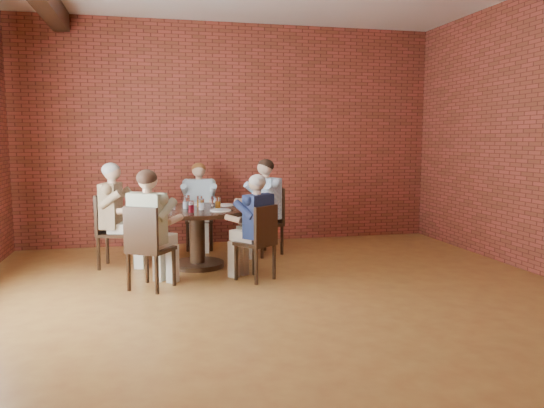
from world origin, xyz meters
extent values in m
plane|color=olive|center=(0.00, 0.00, 0.00)|extent=(7.00, 7.00, 0.00)
plane|color=maroon|center=(0.00, 3.50, 1.70)|extent=(7.00, 0.00, 7.00)
cylinder|color=black|center=(-0.72, 1.92, 0.03)|extent=(0.67, 0.67, 0.06)
cylinder|color=black|center=(-0.72, 1.92, 0.35)|extent=(0.19, 0.19, 0.64)
cylinder|color=#331F12|center=(-0.72, 1.92, 0.72)|extent=(1.34, 1.34, 0.05)
cube|color=black|center=(0.26, 2.45, 0.43)|extent=(0.59, 0.59, 0.04)
cube|color=black|center=(0.43, 2.54, 0.70)|extent=(0.24, 0.40, 0.49)
cylinder|color=black|center=(0.01, 2.52, 0.21)|extent=(0.04, 0.04, 0.41)
cylinder|color=black|center=(0.19, 2.20, 0.21)|extent=(0.04, 0.04, 0.41)
cylinder|color=black|center=(0.33, 2.70, 0.21)|extent=(0.04, 0.04, 0.41)
cylinder|color=black|center=(0.51, 2.37, 0.21)|extent=(0.04, 0.04, 0.41)
cube|color=black|center=(-0.59, 3.03, 0.43)|extent=(0.44, 0.44, 0.04)
cube|color=black|center=(-0.57, 3.20, 0.68)|extent=(0.40, 0.09, 0.46)
cylinder|color=black|center=(-0.77, 2.88, 0.21)|extent=(0.04, 0.04, 0.41)
cylinder|color=black|center=(-0.44, 2.84, 0.21)|extent=(0.04, 0.04, 0.41)
cylinder|color=black|center=(-0.73, 3.21, 0.21)|extent=(0.04, 0.04, 0.41)
cylinder|color=black|center=(-0.40, 3.17, 0.21)|extent=(0.04, 0.04, 0.41)
cube|color=black|center=(-1.72, 2.14, 0.43)|extent=(0.50, 0.50, 0.04)
cube|color=black|center=(-1.90, 2.18, 0.69)|extent=(0.13, 0.42, 0.48)
cylinder|color=black|center=(-1.58, 1.92, 0.21)|extent=(0.04, 0.04, 0.41)
cylinder|color=black|center=(-1.50, 2.28, 0.21)|extent=(0.04, 0.04, 0.41)
cylinder|color=black|center=(-1.93, 2.00, 0.21)|extent=(0.04, 0.04, 0.41)
cylinder|color=black|center=(-1.86, 2.35, 0.21)|extent=(0.04, 0.04, 0.41)
cube|color=black|center=(-1.29, 1.03, 0.43)|extent=(0.57, 0.57, 0.04)
cube|color=black|center=(-1.39, 0.88, 0.68)|extent=(0.37, 0.26, 0.47)
cylinder|color=black|center=(-1.05, 1.08, 0.21)|extent=(0.04, 0.04, 0.41)
cylinder|color=black|center=(-1.34, 1.27, 0.21)|extent=(0.04, 0.04, 0.41)
cylinder|color=black|center=(-1.24, 0.79, 0.21)|extent=(0.04, 0.04, 0.41)
cylinder|color=black|center=(-1.54, 0.98, 0.21)|extent=(0.04, 0.04, 0.41)
cube|color=black|center=(-0.12, 1.13, 0.43)|extent=(0.52, 0.52, 0.04)
cube|color=black|center=(-0.02, 1.00, 0.66)|extent=(0.32, 0.26, 0.43)
cylinder|color=black|center=(-0.09, 1.35, 0.21)|extent=(0.04, 0.04, 0.41)
cylinder|color=black|center=(-0.34, 1.16, 0.21)|extent=(0.04, 0.04, 0.41)
cylinder|color=black|center=(0.10, 1.10, 0.21)|extent=(0.04, 0.04, 0.41)
cylinder|color=black|center=(-0.15, 0.91, 0.21)|extent=(0.04, 0.04, 0.41)
cylinder|color=white|center=(-0.34, 2.16, 0.76)|extent=(0.26, 0.26, 0.01)
cylinder|color=white|center=(-0.72, 2.39, 0.76)|extent=(0.26, 0.26, 0.01)
cylinder|color=white|center=(-1.15, 1.97, 0.76)|extent=(0.26, 0.26, 0.01)
cylinder|color=white|center=(-0.45, 1.65, 0.76)|extent=(0.26, 0.26, 0.01)
cylinder|color=white|center=(-0.49, 2.04, 0.82)|extent=(0.07, 0.07, 0.14)
cylinder|color=white|center=(-0.66, 2.10, 0.82)|extent=(0.07, 0.07, 0.14)
cylinder|color=white|center=(-0.81, 2.26, 0.82)|extent=(0.07, 0.07, 0.14)
cylinder|color=white|center=(-0.85, 1.95, 0.82)|extent=(0.07, 0.07, 0.14)
cylinder|color=white|center=(-1.03, 1.77, 0.82)|extent=(0.07, 0.07, 0.14)
cylinder|color=white|center=(-0.81, 1.58, 0.82)|extent=(0.07, 0.07, 0.14)
cylinder|color=white|center=(-0.67, 1.78, 0.82)|extent=(0.07, 0.07, 0.14)
cylinder|color=white|center=(-0.45, 1.91, 0.82)|extent=(0.07, 0.07, 0.14)
cube|color=black|center=(-0.36, 1.69, 0.75)|extent=(0.11, 0.16, 0.01)
camera|label=1|loc=(-1.28, -4.78, 1.62)|focal=35.00mm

